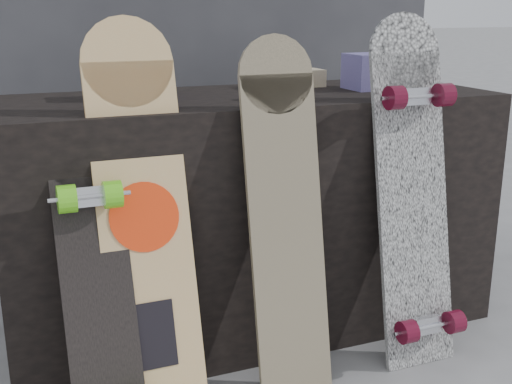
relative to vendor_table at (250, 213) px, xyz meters
name	(u,v)px	position (x,y,z in m)	size (l,w,h in m)	color
vendor_table	(250,213)	(0.00, 0.00, 0.00)	(1.60, 0.60, 0.80)	black
booth	(177,0)	(0.00, 0.85, 0.70)	(2.40, 0.22, 2.20)	#35343A
merch_box_purple	(137,82)	(-0.35, 0.05, 0.45)	(0.18, 0.12, 0.10)	#413E80
merch_box_small	(369,72)	(0.44, -0.01, 0.46)	(0.14, 0.14, 0.12)	#413E80
merch_box_flat	(292,78)	(0.22, 0.15, 0.43)	(0.22, 0.10, 0.06)	#D1B78C
longboard_geisha	(143,211)	(-0.43, -0.33, 0.16)	(0.24, 0.32, 1.05)	beige
longboard_celtic	(285,207)	(-0.04, -0.37, 0.13)	(0.22, 0.21, 1.00)	#CBB48B
longboard_cascadia	(414,187)	(0.39, -0.37, 0.15)	(0.24, 0.29, 1.06)	white
skateboard_dark	(98,284)	(-0.57, -0.40, 0.00)	(0.18, 0.34, 0.79)	black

